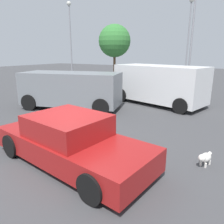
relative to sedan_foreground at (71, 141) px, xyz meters
The scene contains 9 objects.
ground_plane 0.70m from the sedan_foreground, 133.15° to the left, with size 80.00×80.00×0.00m, color #424244.
sedan_foreground is the anchor object (origin of this frame).
dog 3.46m from the sedan_foreground, 28.11° to the left, with size 0.31×0.58×0.37m.
van_white 7.62m from the sedan_foreground, 93.02° to the left, with size 5.30×3.17×2.12m.
suv_dark 5.78m from the sedan_foreground, 131.85° to the left, with size 5.28×3.27×1.84m.
light_post_near 13.72m from the sedan_foreground, 90.23° to the left, with size 0.44×0.44×7.69m.
light_post_mid 19.48m from the sedan_foreground, 131.79° to the left, with size 0.44×0.44×7.81m.
light_post_far 19.37m from the sedan_foreground, 95.03° to the left, with size 0.44×0.44×7.75m.
tree_back_left 22.38m from the sedan_foreground, 118.22° to the left, with size 3.85×3.85×6.10m.
Camera 1 is at (3.90, -4.10, 2.79)m, focal length 34.44 mm.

